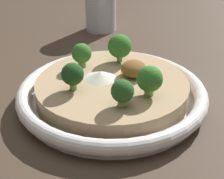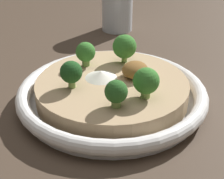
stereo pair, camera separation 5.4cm
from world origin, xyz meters
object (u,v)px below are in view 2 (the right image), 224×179
Objects in this scene: broccoli_back at (86,53)px; broccoli_right at (125,47)px; drinking_glass at (117,5)px; broccoli_front_left at (116,92)px; risotto_bowl at (112,92)px; broccoli_left at (71,73)px; broccoli_front at (146,81)px.

broccoli_back is 0.07m from broccoli_right.
broccoli_back is 0.30m from drinking_glass.
drinking_glass is (0.36, 0.22, 0.00)m from broccoli_front_left.
broccoli_right is at bearing -44.95° from broccoli_back.
broccoli_left is (-0.05, 0.04, 0.05)m from risotto_bowl.
risotto_bowl is 0.09m from broccoli_right.
broccoli_back reaches higher than broccoli_front_left.
broccoli_back is 0.33× the size of drinking_glass.
broccoli_back is (0.02, 0.07, 0.04)m from risotto_bowl.
broccoli_back is 0.14m from broccoli_front.
broccoli_back is at bearing 135.05° from broccoli_right.
broccoli_back is at bearing -158.25° from drinking_glass.
broccoli_front is 0.92× the size of broccoli_right.
broccoli_right reaches higher than broccoli_back.
broccoli_right is 0.28m from drinking_glass.
broccoli_front reaches higher than broccoli_left.
broccoli_back is at bearing 73.73° from broccoli_front.
broccoli_right reaches higher than broccoli_left.
broccoli_back reaches higher than risotto_bowl.
drinking_glass is (0.28, 0.11, -0.00)m from broccoli_back.
broccoli_front is 0.36× the size of drinking_glass.
broccoli_right is (0.12, -0.02, 0.00)m from broccoli_left.
broccoli_left is at bearing -158.43° from drinking_glass.
broccoli_front is (0.03, -0.11, 0.00)m from broccoli_left.
drinking_glass reaches higher than risotto_bowl.
broccoli_front is 0.40m from drinking_glass.
broccoli_right reaches higher than risotto_bowl.
broccoli_front_left is 0.14m from broccoli_right.
broccoli_right is at bearing 15.87° from risotto_bowl.
broccoli_front reaches higher than risotto_bowl.
risotto_bowl is at bearing -38.52° from broccoli_left.
risotto_bowl is at bearing 76.65° from broccoli_front.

